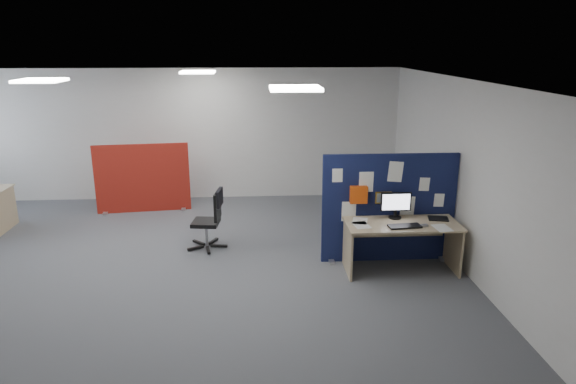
{
  "coord_description": "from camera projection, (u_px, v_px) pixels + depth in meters",
  "views": [
    {
      "loc": [
        1.53,
        -7.1,
        3.19
      ],
      "look_at": [
        2.0,
        0.37,
        1.0
      ],
      "focal_mm": 32.0,
      "sensor_mm": 36.0,
      "label": 1
    }
  ],
  "objects": [
    {
      "name": "desk_papers",
      "position": [
        387.0,
        225.0,
        7.19
      ],
      "size": [
        1.34,
        0.69,
        0.0
      ],
      "color": "white",
      "rests_on": "main_desk"
    },
    {
      "name": "main_desk",
      "position": [
        401.0,
        234.0,
        7.34
      ],
      "size": [
        1.6,
        0.71,
        0.73
      ],
      "color": "tan",
      "rests_on": "floor"
    },
    {
      "name": "wall_back",
      "position": [
        182.0,
        135.0,
        10.58
      ],
      "size": [
        9.0,
        0.02,
        2.7
      ],
      "primitive_type": "cube",
      "color": "silver",
      "rests_on": "floor"
    },
    {
      "name": "wall_front",
      "position": [
        56.0,
        296.0,
        3.87
      ],
      "size": [
        9.0,
        0.02,
        2.7
      ],
      "primitive_type": "cube",
      "color": "silver",
      "rests_on": "floor"
    },
    {
      "name": "navy_divider",
      "position": [
        388.0,
        208.0,
        7.6
      ],
      "size": [
        2.0,
        0.3,
        1.65
      ],
      "color": "#0E1936",
      "rests_on": "floor"
    },
    {
      "name": "ceiling",
      "position": [
        140.0,
        80.0,
        6.85
      ],
      "size": [
        9.0,
        7.0,
        0.02
      ],
      "primitive_type": "cube",
      "color": "white",
      "rests_on": "wall_back"
    },
    {
      "name": "wall_right",
      "position": [
        460.0,
        173.0,
        7.5
      ],
      "size": [
        0.02,
        7.0,
        2.7
      ],
      "primitive_type": "cube",
      "color": "silver",
      "rests_on": "floor"
    },
    {
      "name": "keyboard",
      "position": [
        405.0,
        226.0,
        7.1
      ],
      "size": [
        0.47,
        0.23,
        0.02
      ],
      "primitive_type": "cube",
      "rotation": [
        0.0,
        0.0,
        0.1
      ],
      "color": "black",
      "rests_on": "main_desk"
    },
    {
      "name": "mouse",
      "position": [
        424.0,
        226.0,
        7.11
      ],
      "size": [
        0.11,
        0.08,
        0.03
      ],
      "primitive_type": "cube",
      "rotation": [
        0.0,
        0.0,
        0.2
      ],
      "color": "#A3A4A9",
      "rests_on": "main_desk"
    },
    {
      "name": "office_chair",
      "position": [
        212.0,
        216.0,
        8.13
      ],
      "size": [
        0.63,
        0.64,
        0.97
      ],
      "rotation": [
        0.0,
        0.0,
        -0.13
      ],
      "color": "black",
      "rests_on": "floor"
    },
    {
      "name": "ceiling_lights",
      "position": [
        173.0,
        79.0,
        7.52
      ],
      "size": [
        4.1,
        4.1,
        0.04
      ],
      "color": "white",
      "rests_on": "ceiling"
    },
    {
      "name": "red_divider",
      "position": [
        143.0,
        179.0,
        9.89
      ],
      "size": [
        1.78,
        0.3,
        1.34
      ],
      "rotation": [
        0.0,
        0.0,
        0.11
      ],
      "color": "maroon",
      "rests_on": "floor"
    },
    {
      "name": "floor",
      "position": [
        155.0,
        266.0,
        7.61
      ],
      "size": [
        9.0,
        9.0,
        0.0
      ],
      "primitive_type": "plane",
      "color": "#525459",
      "rests_on": "ground"
    },
    {
      "name": "paper_tray",
      "position": [
        438.0,
        219.0,
        7.42
      ],
      "size": [
        0.32,
        0.28,
        0.01
      ],
      "primitive_type": "cube",
      "rotation": [
        0.0,
        0.0,
        -0.22
      ],
      "color": "black",
      "rests_on": "main_desk"
    },
    {
      "name": "monitor_main",
      "position": [
        396.0,
        204.0,
        7.4
      ],
      "size": [
        0.44,
        0.18,
        0.39
      ],
      "rotation": [
        0.0,
        0.0,
        -0.0
      ],
      "color": "black",
      "rests_on": "main_desk"
    }
  ]
}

